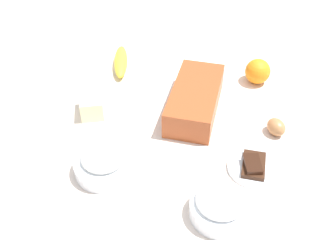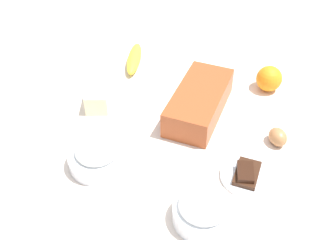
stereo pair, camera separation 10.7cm
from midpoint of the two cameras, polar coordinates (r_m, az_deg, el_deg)
ground_plane at (r=1.10m, az=2.77°, el=-2.08°), size 2.40×2.40×0.02m
loaf_pan at (r=1.13m, az=7.28°, el=2.62°), size 0.28×0.14×0.08m
flour_bowl at (r=0.99m, az=-7.17°, el=-5.31°), size 0.15×0.15×0.07m
sugar_bowl at (r=0.88m, az=8.68°, el=-13.03°), size 0.13×0.13×0.07m
banana at (r=1.35m, az=-2.67°, el=8.87°), size 0.19×0.09×0.04m
orange_fruit at (r=1.27m, az=16.88°, el=5.70°), size 0.08×0.08×0.08m
butter_block at (r=1.16m, az=-7.66°, el=3.01°), size 0.11×0.09×0.06m
egg_near_butter at (r=1.10m, az=18.42°, el=-2.47°), size 0.07×0.07×0.05m
chocolate_plate at (r=1.00m, az=14.42°, el=-7.91°), size 0.13×0.13×0.03m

